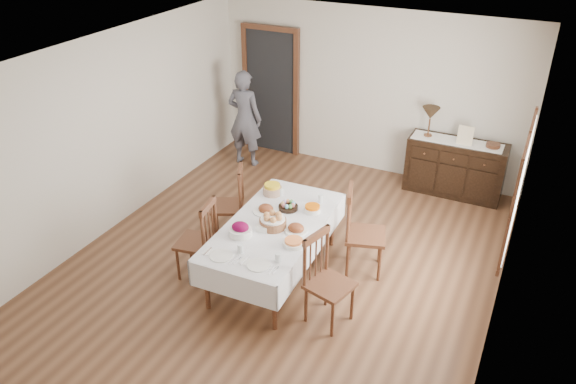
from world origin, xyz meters
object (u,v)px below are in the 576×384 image
at_px(dining_table, 274,231).
at_px(chair_right_far, 361,230).
at_px(chair_left_far, 231,202).
at_px(chair_left_near, 200,239).
at_px(chair_right_near, 326,279).
at_px(sideboard, 455,168).
at_px(table_lamp, 431,114).
at_px(person, 245,115).

relative_size(dining_table, chair_right_far, 1.86).
bearing_deg(chair_left_far, chair_left_near, -19.39).
relative_size(dining_table, chair_right_near, 1.99).
height_order(dining_table, sideboard, sideboard).
bearing_deg(chair_left_near, dining_table, 107.42).
relative_size(chair_left_near, chair_left_far, 1.00).
distance_m(dining_table, chair_right_far, 1.03).
relative_size(dining_table, chair_left_near, 2.05).
height_order(chair_right_far, table_lamp, table_lamp).
bearing_deg(chair_left_near, table_lamp, 142.16).
relative_size(chair_right_near, sideboard, 0.74).
xyz_separation_m(chair_left_near, chair_left_far, (-0.11, 0.90, 0.00)).
height_order(chair_left_near, table_lamp, table_lamp).
height_order(chair_left_near, person, person).
height_order(chair_left_far, person, person).
relative_size(dining_table, chair_left_far, 2.04).
bearing_deg(sideboard, table_lamp, -179.23).
bearing_deg(chair_right_far, sideboard, -31.19).
height_order(dining_table, table_lamp, table_lamp).
xyz_separation_m(dining_table, chair_left_near, (-0.79, -0.40, -0.10)).
bearing_deg(chair_left_far, sideboard, 109.77).
height_order(person, table_lamp, person).
bearing_deg(chair_left_far, dining_table, 34.51).
height_order(chair_right_far, sideboard, chair_right_far).
height_order(chair_left_far, chair_right_far, chair_right_far).
bearing_deg(chair_right_far, chair_right_near, 161.19).
bearing_deg(chair_right_near, chair_left_far, 76.14).
bearing_deg(table_lamp, chair_left_near, -118.59).
height_order(dining_table, chair_right_far, chair_right_far).
relative_size(chair_left_near, table_lamp, 2.22).
height_order(chair_right_near, table_lamp, table_lamp).
height_order(dining_table, person, person).
distance_m(chair_left_near, chair_right_far, 1.91).
bearing_deg(chair_left_far, chair_right_far, 64.72).
distance_m(chair_left_far, chair_right_near, 1.99).
bearing_deg(table_lamp, person, -171.27).
relative_size(chair_left_far, table_lamp, 2.22).
relative_size(chair_left_far, sideboard, 0.72).
xyz_separation_m(chair_left_far, sideboard, (2.41, 2.49, -0.09)).
xyz_separation_m(chair_left_near, chair_right_far, (1.67, 0.92, 0.05)).
distance_m(dining_table, table_lamp, 3.22).
distance_m(chair_right_near, table_lamp, 3.53).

